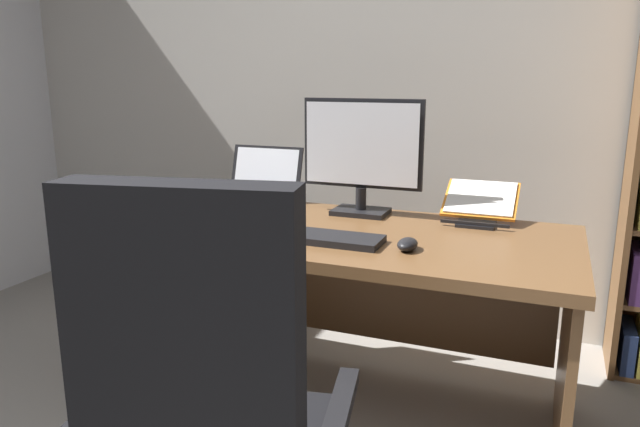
# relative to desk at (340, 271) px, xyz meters

# --- Properties ---
(wall_back) EXTENTS (5.34, 0.12, 2.52)m
(wall_back) POSITION_rel_desk_xyz_m (0.05, 0.94, 0.73)
(wall_back) COLOR beige
(wall_back) RESTS_ON ground
(desk) EXTENTS (1.74, 0.79, 0.72)m
(desk) POSITION_rel_desk_xyz_m (0.00, 0.00, 0.00)
(desk) COLOR brown
(desk) RESTS_ON ground
(monitor) EXTENTS (0.50, 0.16, 0.47)m
(monitor) POSITION_rel_desk_xyz_m (0.02, 0.19, 0.43)
(monitor) COLOR black
(monitor) RESTS_ON desk
(laptop) EXTENTS (0.34, 0.31, 0.24)m
(laptop) POSITION_rel_desk_xyz_m (-0.47, 0.20, 0.24)
(laptop) COLOR black
(laptop) RESTS_ON desk
(keyboard) EXTENTS (0.42, 0.15, 0.02)m
(keyboard) POSITION_rel_desk_xyz_m (0.02, -0.25, 0.20)
(keyboard) COLOR black
(keyboard) RESTS_ON desk
(computer_mouse) EXTENTS (0.06, 0.10, 0.04)m
(computer_mouse) POSITION_rel_desk_xyz_m (0.32, -0.25, 0.21)
(computer_mouse) COLOR black
(computer_mouse) RESTS_ON desk
(reading_stand_with_book) EXTENTS (0.28, 0.28, 0.14)m
(reading_stand_with_book) POSITION_rel_desk_xyz_m (0.48, 0.25, 0.26)
(reading_stand_with_book) COLOR black
(reading_stand_with_book) RESTS_ON desk
(open_binder) EXTENTS (0.49, 0.26, 0.02)m
(open_binder) POSITION_rel_desk_xyz_m (-0.52, -0.30, 0.20)
(open_binder) COLOR #DB422D
(open_binder) RESTS_ON desk
(notepad) EXTENTS (0.18, 0.23, 0.01)m
(notepad) POSITION_rel_desk_xyz_m (-0.28, -0.01, 0.19)
(notepad) COLOR white
(notepad) RESTS_ON desk
(pen) EXTENTS (0.14, 0.03, 0.01)m
(pen) POSITION_rel_desk_xyz_m (-0.26, -0.01, 0.20)
(pen) COLOR black
(pen) RESTS_ON notepad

